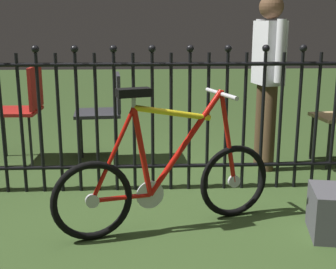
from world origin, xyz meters
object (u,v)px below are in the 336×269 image
bicycle (167,180)px  chair_charcoal (106,108)px  chair_red (24,104)px  person_visitor (268,69)px

bicycle → chair_charcoal: bicycle is taller
chair_red → person_visitor: bearing=-8.0°
chair_charcoal → chair_red: bearing=175.1°
person_visitor → bicycle: bearing=-128.1°
chair_red → chair_charcoal: bearing=-4.9°
bicycle → person_visitor: person_visitor is taller
chair_charcoal → person_visitor: (1.43, -0.25, 0.37)m
chair_charcoal → person_visitor: 1.50m
bicycle → chair_charcoal: (-0.50, 1.44, 0.20)m
bicycle → person_visitor: bearing=51.9°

